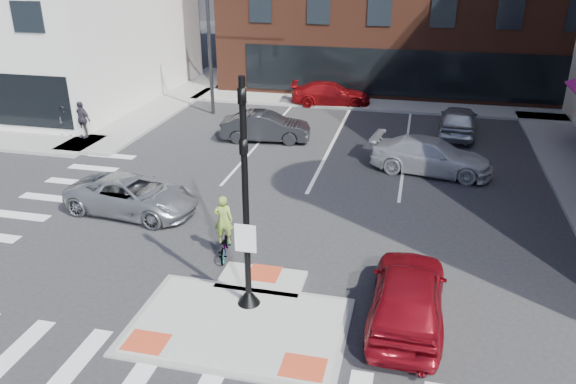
% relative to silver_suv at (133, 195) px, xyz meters
% --- Properties ---
extents(ground, '(120.00, 120.00, 0.00)m').
position_rel_silver_suv_xyz_m(ground, '(5.67, -5.00, -0.66)').
color(ground, '#28282B').
rests_on(ground, ground).
extents(refuge_island, '(5.40, 4.65, 0.13)m').
position_rel_silver_suv_xyz_m(refuge_island, '(5.67, -5.26, -0.61)').
color(refuge_island, gray).
rests_on(refuge_island, ground).
extents(sidewalk_nw, '(23.50, 20.50, 0.15)m').
position_rel_silver_suv_xyz_m(sidewalk_nw, '(-11.09, 10.29, -0.58)').
color(sidewalk_nw, gray).
rests_on(sidewalk_nw, ground).
extents(sidewalk_n, '(26.00, 3.00, 0.15)m').
position_rel_silver_suv_xyz_m(sidewalk_n, '(8.67, 17.00, -0.58)').
color(sidewalk_n, gray).
rests_on(sidewalk_n, ground).
extents(building_nw, '(20.40, 16.40, 14.40)m').
position_rel_silver_suv_xyz_m(building_nw, '(-16.31, 14.98, 3.57)').
color(building_nw, silver).
rests_on(building_nw, ground).
extents(signal_pole, '(0.60, 0.60, 5.98)m').
position_rel_silver_suv_xyz_m(signal_pole, '(5.67, -4.60, 1.70)').
color(signal_pole, black).
rests_on(signal_pole, refuge_island).
extents(mast_arm_signal, '(6.10, 2.24, 8.00)m').
position_rel_silver_suv_xyz_m(mast_arm_signal, '(2.20, 13.00, 5.55)').
color(mast_arm_signal, black).
rests_on(mast_arm_signal, ground).
extents(silver_suv, '(4.95, 2.68, 1.32)m').
position_rel_silver_suv_xyz_m(silver_suv, '(0.00, 0.00, 0.00)').
color(silver_suv, '#A8ABB0').
rests_on(silver_suv, ground).
extents(red_sedan, '(1.91, 4.57, 1.55)m').
position_rel_silver_suv_xyz_m(red_sedan, '(9.72, -4.27, 0.11)').
color(red_sedan, maroon).
rests_on(red_sedan, ground).
extents(white_pickup, '(5.26, 2.78, 1.45)m').
position_rel_silver_suv_xyz_m(white_pickup, '(10.27, 6.45, 0.07)').
color(white_pickup, silver).
rests_on(white_pickup, ground).
extents(bg_car_dark, '(4.46, 2.05, 1.42)m').
position_rel_silver_suv_xyz_m(bg_car_dark, '(2.41, 8.96, 0.05)').
color(bg_car_dark, '#232428').
rests_on(bg_car_dark, ground).
extents(bg_car_silver, '(2.12, 4.58, 1.52)m').
position_rel_silver_suv_xyz_m(bg_car_silver, '(11.58, 12.04, 0.10)').
color(bg_car_silver, silver).
rests_on(bg_car_silver, ground).
extents(bg_car_red, '(4.91, 2.50, 1.36)m').
position_rel_silver_suv_xyz_m(bg_car_red, '(4.40, 16.46, 0.02)').
color(bg_car_red, maroon).
rests_on(bg_car_red, ground).
extents(cyclist, '(0.85, 1.63, 2.01)m').
position_rel_silver_suv_xyz_m(cyclist, '(4.17, -2.20, 0.02)').
color(cyclist, '#3F3F44').
rests_on(cyclist, ground).
extents(pedestrian_a, '(0.81, 0.66, 1.54)m').
position_rel_silver_suv_xyz_m(pedestrian_a, '(-7.23, 7.00, 0.26)').
color(pedestrian_a, black).
rests_on(pedestrian_a, sidewalk_nw).
extents(pedestrian_b, '(1.12, 0.69, 1.79)m').
position_rel_silver_suv_xyz_m(pedestrian_b, '(-6.33, 7.00, 0.38)').
color(pedestrian_b, '#312B35').
rests_on(pedestrian_b, sidewalk_nw).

